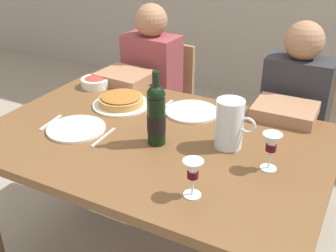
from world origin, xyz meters
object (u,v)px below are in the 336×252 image
at_px(chair_left, 162,100).
at_px(diner_left, 142,95).
at_px(salad_bowl, 95,82).
at_px(wine_glass_right_diner, 193,171).
at_px(wine_bottle, 156,115).
at_px(dining_table, 155,154).
at_px(chair_right, 294,130).
at_px(baked_tart, 121,101).
at_px(dinner_plate_left_setting, 76,129).
at_px(diner_right, 288,129).
at_px(water_pitcher, 229,126).
at_px(dinner_plate_right_setting, 192,111).
at_px(wine_glass_left_diner, 271,144).

height_order(chair_left, diner_left, diner_left).
xyz_separation_m(salad_bowl, wine_glass_right_diner, (0.90, -0.66, 0.07)).
distance_m(wine_bottle, salad_bowl, 0.74).
relative_size(dining_table, chair_right, 1.72).
height_order(chair_left, chair_right, same).
relative_size(baked_tart, dinner_plate_left_setting, 1.10).
bearing_deg(wine_glass_right_diner, baked_tart, 141.11).
xyz_separation_m(dinner_plate_left_setting, diner_right, (0.79, 0.74, -0.15)).
bearing_deg(water_pitcher, chair_right, 80.50).
xyz_separation_m(wine_bottle, dinner_plate_right_setting, (0.01, 0.34, -0.13)).
height_order(chair_left, diner_right, diner_right).
bearing_deg(water_pitcher, dinner_plate_left_setting, -164.30).
bearing_deg(diner_left, wine_glass_left_diner, 149.35).
height_order(dinner_plate_left_setting, diner_left, diner_left).
xyz_separation_m(water_pitcher, diner_left, (-0.77, 0.58, -0.24)).
height_order(water_pitcher, baked_tart, water_pitcher).
relative_size(dinner_plate_right_setting, diner_right, 0.22).
bearing_deg(water_pitcher, salad_bowl, 162.65).
bearing_deg(wine_glass_left_diner, chair_right, 94.18).
relative_size(wine_glass_right_diner, chair_right, 0.16).
bearing_deg(chair_right, wine_glass_right_diner, 82.70).
relative_size(water_pitcher, wine_glass_right_diner, 1.49).
xyz_separation_m(water_pitcher, dinner_plate_left_setting, (-0.66, -0.18, -0.09)).
bearing_deg(diner_right, water_pitcher, 74.87).
relative_size(dining_table, wine_glass_right_diner, 10.66).
distance_m(baked_tart, diner_left, 0.50).
height_order(wine_bottle, diner_right, diner_right).
relative_size(diner_left, diner_right, 1.00).
xyz_separation_m(dining_table, chair_left, (-0.44, 0.88, -0.17)).
relative_size(dining_table, baked_tart, 5.18).
relative_size(dinner_plate_left_setting, chair_left, 0.30).
bearing_deg(wine_glass_left_diner, salad_bowl, 161.29).
distance_m(chair_left, diner_left, 0.26).
distance_m(dining_table, diner_right, 0.78).
bearing_deg(water_pitcher, wine_glass_left_diner, -24.61).
height_order(dinner_plate_right_setting, diner_left, diner_left).
relative_size(dinner_plate_left_setting, chair_right, 0.30).
bearing_deg(dinner_plate_right_setting, wine_bottle, -91.15).
relative_size(wine_glass_right_diner, dinner_plate_left_setting, 0.53).
relative_size(water_pitcher, dinner_plate_right_setting, 0.80).
xyz_separation_m(dinner_plate_right_setting, chair_right, (0.40, 0.57, -0.27)).
bearing_deg(salad_bowl, chair_right, 26.67).
relative_size(salad_bowl, wine_glass_left_diner, 1.06).
bearing_deg(dinner_plate_right_setting, water_pitcher, -39.57).
relative_size(wine_bottle, water_pitcher, 1.54).
distance_m(dinner_plate_right_setting, diner_left, 0.63).
bearing_deg(salad_bowl, wine_bottle, -32.74).
relative_size(wine_bottle, chair_right, 0.37).
distance_m(salad_bowl, wine_glass_right_diner, 1.12).
relative_size(dining_table, wine_glass_left_diner, 9.93).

